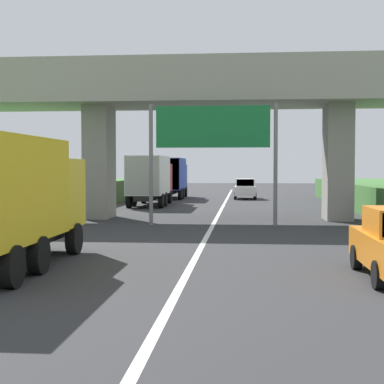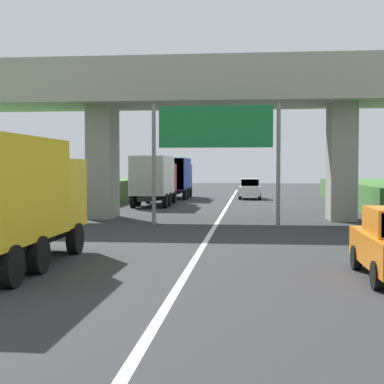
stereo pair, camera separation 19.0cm
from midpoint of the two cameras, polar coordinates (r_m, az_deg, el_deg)
lane_centre_stripe at (r=24.01m, az=1.46°, el=-3.96°), size 0.20×90.62×0.01m
overpass_bridge at (r=30.37m, az=2.24°, el=8.96°), size 40.00×4.80×8.08m
overhead_highway_sign at (r=26.61m, az=1.84°, el=5.59°), size 5.88×0.18×5.58m
truck_red at (r=40.58m, az=-4.23°, el=1.38°), size 2.44×7.30×3.44m
truck_yellow at (r=15.93m, az=-18.10°, el=-0.37°), size 2.44×7.30×3.44m
truck_blue at (r=49.83m, az=-2.21°, el=1.58°), size 2.44×7.30×3.44m
car_white at (r=49.45m, az=5.13°, el=0.32°), size 1.86×4.10×1.72m
construction_barrel_4 at (r=23.48m, az=-15.25°, el=-3.08°), size 0.57×0.57×0.90m
construction_barrel_5 at (r=27.82m, az=-11.97°, el=-2.19°), size 0.57×0.57×0.90m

